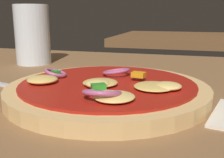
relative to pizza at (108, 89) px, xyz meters
name	(u,v)px	position (x,y,z in m)	size (l,w,h in m)	color
dining_table	(118,113)	(0.02, 0.00, -0.03)	(1.28, 0.84, 0.04)	brown
pizza	(108,89)	(0.00, 0.00, 0.00)	(0.26, 0.26, 0.03)	tan
fork	(4,85)	(-0.17, 0.01, -0.01)	(0.17, 0.05, 0.01)	silver
beer_glass	(33,38)	(-0.23, 0.20, 0.05)	(0.07, 0.07, 0.13)	silver
background_table	(189,39)	(0.08, 1.12, -0.03)	(0.70, 0.59, 0.04)	brown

